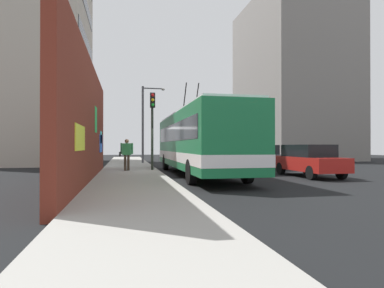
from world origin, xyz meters
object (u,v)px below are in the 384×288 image
Objects in this scene: city_bus at (197,140)px; parked_car_dark_gray at (259,156)px; pedestrian_midblock at (127,152)px; traffic_light at (152,118)px; parked_car_white at (232,154)px; parked_car_red at (308,160)px; street_lamp at (146,118)px.

parked_car_dark_gray is at bearing -51.66° from city_bus.
city_bus is 7.23× the size of pedestrian_midblock.
city_bus is at bearing 128.34° from parked_car_dark_gray.
parked_car_dark_gray is 1.10× the size of traffic_light.
parked_car_dark_gray is 1.08× the size of parked_car_white.
street_lamp is (12.17, 7.23, 2.93)m from parked_car_red.
pedestrian_midblock reaches higher than parked_car_white.
city_bus is 2.89× the size of parked_car_red.
pedestrian_midblock is 0.40× the size of traffic_light.
street_lamp is at bearing 87.24° from parked_car_white.
city_bus is 4.18m from pedestrian_midblock.
parked_car_dark_gray is at bearing -74.91° from traffic_light.
parked_car_dark_gray is 0.78× the size of street_lamp.
parked_car_white is 1.02× the size of traffic_light.
street_lamp reaches higher than parked_car_dark_gray.
parked_car_dark_gray is 7.94m from traffic_light.
city_bus is at bearing -119.80° from pedestrian_midblock.
parked_car_white is at bearing 0.00° from parked_car_dark_gray.
pedestrian_midblock is (2.05, 3.59, -0.63)m from city_bus.
city_bus is 5.62m from parked_car_red.
parked_car_dark_gray is at bearing -76.82° from pedestrian_midblock.
street_lamp is (8.22, -1.56, 2.58)m from pedestrian_midblock.
traffic_light is at bearing -86.94° from pedestrian_midblock.
traffic_light is (0.08, -1.44, 1.92)m from pedestrian_midblock.
city_bus is at bearing -134.75° from traffic_light.
city_bus is 2.80× the size of parked_car_white.
traffic_light reaches higher than pedestrian_midblock.
traffic_light is at bearing 45.25° from city_bus.
traffic_light is 0.71× the size of street_lamp.
parked_car_dark_gray is 2.77× the size of pedestrian_midblock.
pedestrian_midblock is (3.94, 8.79, 0.35)m from parked_car_red.
traffic_light reaches higher than parked_car_dark_gray.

